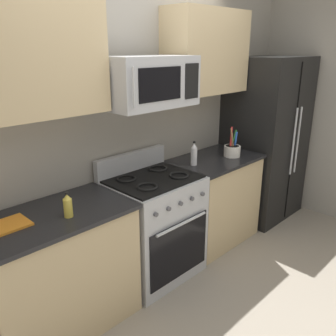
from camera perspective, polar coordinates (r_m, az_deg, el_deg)
name	(u,v)px	position (r m, az deg, el deg)	size (l,w,h in m)	color
ground_plane	(215,309)	(3.07, 7.55, -21.39)	(16.00, 16.00, 0.00)	gray
wall_back	(123,127)	(3.18, -7.24, 6.45)	(8.00, 0.10, 2.60)	#9E998E
counter_left	(59,272)	(2.75, -17.10, -15.62)	(1.07, 0.62, 0.91)	tan
range_oven	(153,226)	(3.20, -2.34, -9.20)	(0.76, 0.66, 1.09)	#B2B5BA
counter_right	(213,199)	(3.78, 7.27, -4.99)	(0.94, 0.62, 0.91)	tan
refrigerator	(265,139)	(4.37, 15.26, 4.44)	(0.90, 0.73, 1.87)	black
microwave	(149,82)	(2.85, -3.06, 13.60)	(0.77, 0.44, 0.39)	#B2B5BA
upper_cabinets_left	(20,55)	(2.44, -22.54, 16.29)	(1.06, 0.34, 0.77)	tan
upper_cabinets_right	(207,52)	(3.56, 6.20, 17.94)	(0.93, 0.34, 0.77)	tan
utensil_crock	(232,150)	(3.69, 10.23, 2.83)	(0.17, 0.17, 0.30)	white
cutting_board	(1,228)	(2.45, -25.20, -8.63)	(0.34, 0.20, 0.02)	orange
bottle_oil	(68,206)	(2.43, -15.73, -5.82)	(0.06, 0.06, 0.18)	gold
bottle_vinegar	(194,154)	(3.36, 4.17, 2.21)	(0.06, 0.06, 0.23)	silver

